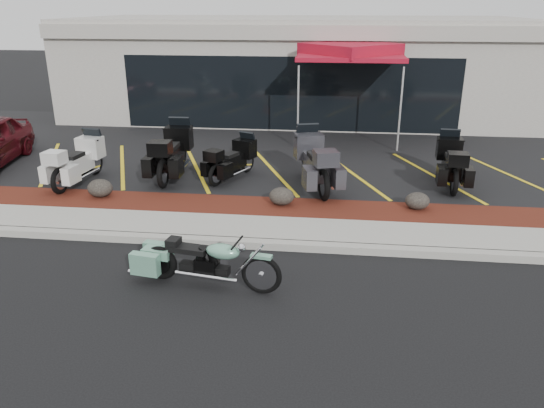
# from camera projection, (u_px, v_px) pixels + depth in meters

# --- Properties ---
(ground) EXTENTS (90.00, 90.00, 0.00)m
(ground) POSITION_uv_depth(u_px,v_px,m) (238.00, 268.00, 9.72)
(ground) COLOR black
(ground) RESTS_ON ground
(curb) EXTENTS (24.00, 0.25, 0.15)m
(curb) POSITION_uv_depth(u_px,v_px,m) (246.00, 243.00, 10.52)
(curb) COLOR gray
(curb) RESTS_ON ground
(sidewalk) EXTENTS (24.00, 1.20, 0.15)m
(sidewalk) POSITION_uv_depth(u_px,v_px,m) (251.00, 229.00, 11.17)
(sidewalk) COLOR gray
(sidewalk) RESTS_ON ground
(mulch_bed) EXTENTS (24.00, 1.20, 0.16)m
(mulch_bed) POSITION_uv_depth(u_px,v_px,m) (259.00, 209.00, 12.29)
(mulch_bed) COLOR #34150B
(mulch_bed) RESTS_ON ground
(upper_lot) EXTENTS (26.00, 9.60, 0.15)m
(upper_lot) POSITION_uv_depth(u_px,v_px,m) (282.00, 149.00, 17.30)
(upper_lot) COLOR black
(upper_lot) RESTS_ON ground
(dealership_building) EXTENTS (18.00, 8.16, 4.00)m
(dealership_building) POSITION_uv_depth(u_px,v_px,m) (297.00, 67.00, 22.44)
(dealership_building) COLOR gray
(dealership_building) RESTS_ON ground
(boulder_left) EXTENTS (0.61, 0.51, 0.43)m
(boulder_left) POSITION_uv_depth(u_px,v_px,m) (100.00, 188.00, 12.74)
(boulder_left) COLOR black
(boulder_left) RESTS_ON mulch_bed
(boulder_mid) EXTENTS (0.58, 0.49, 0.41)m
(boulder_mid) POSITION_uv_depth(u_px,v_px,m) (282.00, 196.00, 12.23)
(boulder_mid) COLOR black
(boulder_mid) RESTS_ON mulch_bed
(boulder_right) EXTENTS (0.55, 0.46, 0.39)m
(boulder_right) POSITION_uv_depth(u_px,v_px,m) (417.00, 201.00, 11.98)
(boulder_right) COLOR black
(boulder_right) RESTS_ON mulch_bed
(hero_cruiser) EXTENTS (2.69, 1.08, 0.92)m
(hero_cruiser) POSITION_uv_depth(u_px,v_px,m) (261.00, 269.00, 8.68)
(hero_cruiser) COLOR #669E83
(hero_cruiser) RESTS_ON ground
(touring_white) EXTENTS (1.10, 2.30, 1.29)m
(touring_white) POSITION_uv_depth(u_px,v_px,m) (94.00, 152.00, 14.29)
(touring_white) COLOR silver
(touring_white) RESTS_ON upper_lot
(touring_black_front) EXTENTS (1.01, 2.53, 1.46)m
(touring_black_front) POSITION_uv_depth(u_px,v_px,m) (181.00, 142.00, 14.88)
(touring_black_front) COLOR black
(touring_black_front) RESTS_ON upper_lot
(touring_black_mid) EXTENTS (1.50, 2.08, 1.14)m
(touring_black_mid) POSITION_uv_depth(u_px,v_px,m) (247.00, 152.00, 14.52)
(touring_black_mid) COLOR black
(touring_black_mid) RESTS_ON upper_lot
(touring_grey) EXTENTS (1.62, 2.69, 1.47)m
(touring_grey) POSITION_uv_depth(u_px,v_px,m) (307.00, 151.00, 14.03)
(touring_grey) COLOR #2F2F34
(touring_grey) RESTS_ON upper_lot
(touring_black_rear) EXTENTS (1.01, 2.29, 1.30)m
(touring_black_rear) POSITION_uv_depth(u_px,v_px,m) (448.00, 153.00, 14.16)
(touring_black_rear) COLOR black
(touring_black_rear) RESTS_ON upper_lot
(traffic_cone) EXTENTS (0.39, 0.39, 0.51)m
(traffic_cone) POSITION_uv_depth(u_px,v_px,m) (238.00, 146.00, 16.36)
(traffic_cone) COLOR red
(traffic_cone) RESTS_ON upper_lot
(popup_canopy) EXTENTS (3.88, 3.88, 3.17)m
(popup_canopy) POSITION_uv_depth(u_px,v_px,m) (350.00, 52.00, 17.46)
(popup_canopy) COLOR silver
(popup_canopy) RESTS_ON upper_lot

